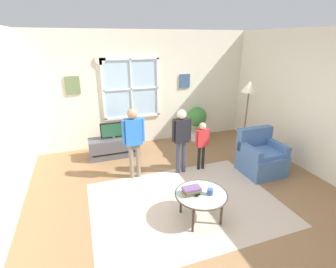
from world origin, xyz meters
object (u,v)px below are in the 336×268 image
person_black_shirt (181,134)px  person_blue_shirt (133,136)px  floor_lamp (248,95)px  armchair (261,157)px  coffee_table (201,195)px  potted_plant_by_window (197,119)px  person_red_shirt (202,141)px  remote_near_books (196,194)px  book_stack (192,190)px  tv_stand (114,147)px  cup (210,192)px  television (113,130)px  remote_near_cup (199,192)px

person_black_shirt → person_blue_shirt: size_ratio=0.95×
floor_lamp → armchair: bearing=-87.1°
coffee_table → floor_lamp: 2.52m
potted_plant_by_window → person_black_shirt: bearing=-125.3°
person_red_shirt → person_blue_shirt: person_blue_shirt is taller
remote_near_books → person_blue_shirt: (-0.58, 1.50, 0.42)m
book_stack → tv_stand: bearing=106.6°
cup → person_blue_shirt: size_ratio=0.06×
remote_near_books → potted_plant_by_window: 3.18m
television → person_red_shirt: size_ratio=0.54×
cup → floor_lamp: 2.45m
remote_near_books → person_red_shirt: size_ratio=0.14×
cup → person_red_shirt: bearing=68.0°
tv_stand → potted_plant_by_window: 2.24m
tv_stand → armchair: armchair is taller
person_black_shirt → potted_plant_by_window: size_ratio=1.45×
potted_plant_by_window → floor_lamp: floor_lamp is taller
coffee_table → person_blue_shirt: bearing=113.4°
armchair → person_blue_shirt: (-2.43, 0.62, 0.54)m
coffee_table → book_stack: bearing=159.2°
remote_near_books → person_black_shirt: (0.33, 1.40, 0.38)m
book_stack → cup: (0.25, -0.11, -0.01)m
armchair → cup: armchair is taller
tv_stand → remote_near_cup: bearing=-71.3°
armchair → potted_plant_by_window: (-0.48, 1.98, 0.27)m
cup → person_red_shirt: (0.59, 1.45, 0.16)m
coffee_table → book_stack: book_stack is taller
person_blue_shirt → potted_plant_by_window: (1.95, 1.37, -0.27)m
television → person_black_shirt: 1.68m
armchair → floor_lamp: bearing=92.9°
remote_near_books → person_blue_shirt: person_blue_shirt is taller
armchair → person_red_shirt: (-1.08, 0.50, 0.31)m
tv_stand → cup: (1.01, -2.68, 0.26)m
potted_plant_by_window → coffee_table: bearing=-114.2°
book_stack → potted_plant_by_window: 3.17m
cup → potted_plant_by_window: potted_plant_by_window is taller
cup → person_black_shirt: size_ratio=0.07×
cup → remote_near_books: size_ratio=0.63×
cup → person_black_shirt: 1.51m
book_stack → remote_near_cup: bearing=-5.9°
remote_near_cup → person_blue_shirt: size_ratio=0.10×
cup → person_blue_shirt: 1.79m
cup → person_red_shirt: person_red_shirt is taller
book_stack → remote_near_books: book_stack is taller
cup → potted_plant_by_window: size_ratio=0.10×
tv_stand → potted_plant_by_window: size_ratio=1.22×
book_stack → cup: book_stack is taller
tv_stand → remote_near_books: (0.82, -2.61, 0.23)m
cup → person_black_shirt: (0.14, 1.47, 0.34)m
remote_near_cup → potted_plant_by_window: size_ratio=0.15×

